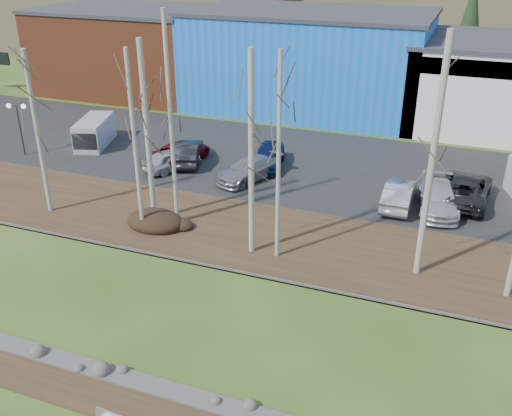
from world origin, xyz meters
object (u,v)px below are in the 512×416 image
at_px(car_2, 180,152).
at_px(car_5, 399,194).
at_px(car_1, 188,152).
at_px(car_7, 438,198).
at_px(street_lamp, 18,115).
at_px(car_4, 268,156).
at_px(van_grey, 94,133).
at_px(car_6, 465,188).
at_px(car_0, 172,159).
at_px(car_3, 249,169).

height_order(car_2, car_5, car_5).
relative_size(car_1, car_7, 0.91).
xyz_separation_m(street_lamp, car_5, (25.59, 0.84, -2.13)).
distance_m(street_lamp, car_5, 25.69).
bearing_deg(car_4, car_7, -24.83).
xyz_separation_m(street_lamp, car_4, (16.68, 3.86, -2.09)).
bearing_deg(van_grey, car_7, -22.60).
height_order(street_lamp, car_7, street_lamp).
bearing_deg(car_6, van_grey, 3.20).
xyz_separation_m(car_0, car_4, (5.73, 2.66, 0.07)).
height_order(street_lamp, car_2, street_lamp).
bearing_deg(car_1, car_0, 54.27).
height_order(car_3, car_7, car_7).
relative_size(car_1, car_2, 0.95).
distance_m(car_1, car_6, 17.64).
bearing_deg(car_0, car_1, -78.94).
height_order(car_2, car_3, car_3).
distance_m(street_lamp, car_2, 11.33).
height_order(car_6, van_grey, van_grey).
relative_size(car_1, car_4, 1.02).
height_order(car_3, car_5, car_5).
bearing_deg(car_6, car_0, 9.59).
bearing_deg(car_1, car_6, 160.56).
bearing_deg(car_5, car_1, -7.47).
height_order(car_4, car_5, car_4).
bearing_deg(car_5, car_4, -18.67).
bearing_deg(street_lamp, car_2, 1.67).
relative_size(car_2, car_6, 0.85).
bearing_deg(car_3, car_2, -170.85).
bearing_deg(street_lamp, car_5, -10.49).
height_order(car_5, van_grey, van_grey).
xyz_separation_m(car_4, car_6, (12.35, -1.01, 0.03)).
xyz_separation_m(car_4, car_5, (8.91, -3.02, -0.03)).
height_order(car_0, van_grey, van_grey).
height_order(car_0, car_3, car_3).
bearing_deg(van_grey, car_0, -33.34).
relative_size(car_4, car_7, 0.89).
relative_size(street_lamp, car_2, 0.76).
bearing_deg(car_7, car_5, 178.29).
bearing_deg(car_3, car_4, 102.92).
xyz_separation_m(car_3, car_4, (0.41, 2.45, 0.07)).
bearing_deg(car_3, van_grey, -166.35).
distance_m(car_2, car_3, 5.63).
height_order(car_1, car_3, car_1).
distance_m(car_0, car_2, 1.51).
bearing_deg(car_0, van_grey, 10.77).
bearing_deg(car_5, car_6, -149.66).
relative_size(car_0, car_7, 0.81).
distance_m(car_0, car_1, 1.58).
distance_m(street_lamp, car_7, 27.80).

